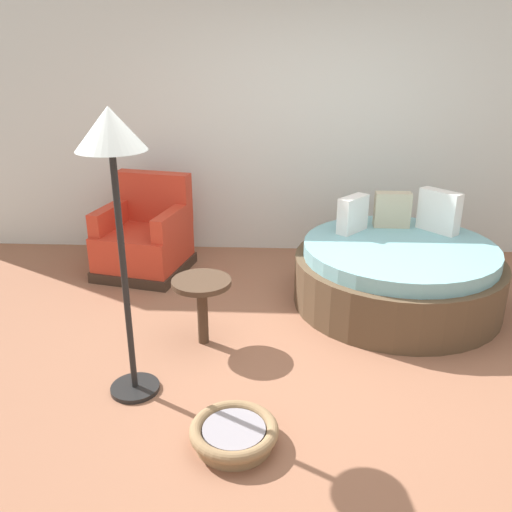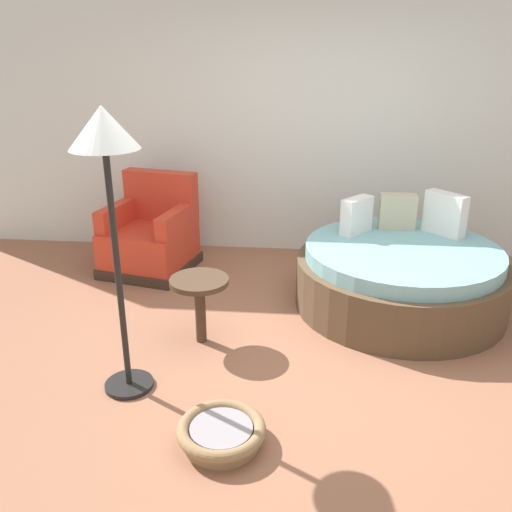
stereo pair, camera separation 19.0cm
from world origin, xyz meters
TOP-DOWN VIEW (x-y plane):
  - ground_plane at (0.00, 0.00)m, footprint 8.00×8.00m
  - back_wall at (0.00, 2.37)m, footprint 8.00×0.12m
  - round_daybed at (0.80, 1.01)m, footprint 1.76×1.76m
  - red_armchair at (-1.54, 1.64)m, footprint 0.95×0.95m
  - pet_basket at (-0.46, -0.85)m, footprint 0.51×0.51m
  - side_table at (-0.78, 0.26)m, footprint 0.44×0.44m
  - floor_lamp at (-1.15, -0.37)m, footprint 0.40×0.40m

SIDE VIEW (x-z plane):
  - ground_plane at x=0.00m, z-range -0.02..0.00m
  - pet_basket at x=-0.46m, z-range 0.01..0.14m
  - round_daybed at x=0.80m, z-range -0.18..0.74m
  - red_armchair at x=-1.54m, z-range -0.14..0.80m
  - side_table at x=-0.78m, z-range 0.17..0.69m
  - back_wall at x=0.00m, z-range 0.00..2.96m
  - floor_lamp at x=-1.15m, z-range 0.62..2.44m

